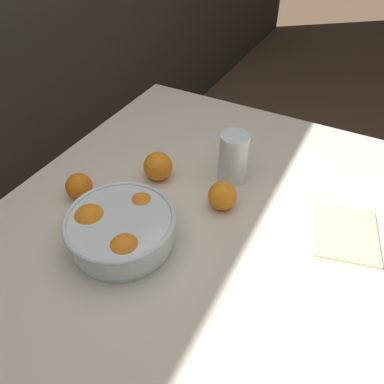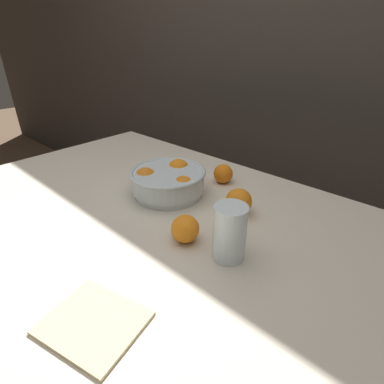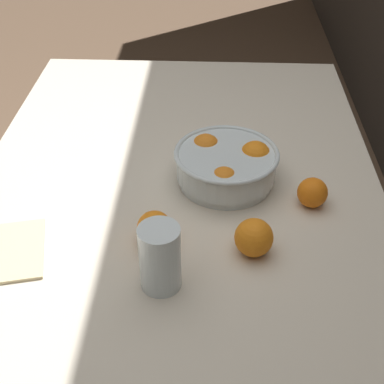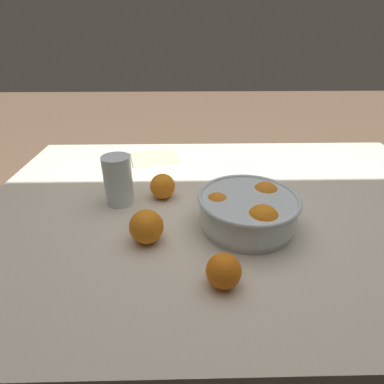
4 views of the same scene
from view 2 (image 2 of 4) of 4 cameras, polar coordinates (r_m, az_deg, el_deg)
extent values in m
plane|color=brown|center=(1.52, -6.41, -29.09)|extent=(12.00, 12.00, 0.00)
cube|color=#38332D|center=(1.63, 20.57, 27.23)|extent=(8.00, 0.05, 2.60)
cube|color=beige|center=(0.98, -8.71, -4.01)|extent=(1.50, 1.03, 0.03)
cylinder|color=#936B47|center=(1.89, -10.74, -1.21)|extent=(0.05, 0.05, 0.74)
cylinder|color=#936B47|center=(1.32, 32.68, -20.91)|extent=(0.05, 0.05, 0.74)
cylinder|color=silver|center=(1.05, -4.49, 0.14)|extent=(0.24, 0.24, 0.02)
cylinder|color=silver|center=(1.04, -4.58, 2.21)|extent=(0.25, 0.25, 0.06)
torus|color=silver|center=(1.02, -4.65, 3.82)|extent=(0.26, 0.26, 0.01)
sphere|color=orange|center=(0.98, -1.65, 1.00)|extent=(0.07, 0.07, 0.07)
sphere|color=orange|center=(1.09, -2.62, 4.18)|extent=(0.08, 0.08, 0.08)
sphere|color=orange|center=(1.04, -8.81, 2.54)|extent=(0.08, 0.08, 0.08)
cylinder|color=#F4A314|center=(0.75, 7.07, -8.73)|extent=(0.07, 0.07, 0.11)
cylinder|color=silver|center=(0.74, 7.15, -7.67)|extent=(0.08, 0.08, 0.15)
sphere|color=orange|center=(0.81, -1.31, -7.01)|extent=(0.08, 0.08, 0.08)
sphere|color=orange|center=(1.13, 5.95, 3.49)|extent=(0.07, 0.07, 0.07)
sphere|color=orange|center=(0.93, 8.85, -1.82)|extent=(0.08, 0.08, 0.08)
cube|color=beige|center=(0.66, -18.22, -22.54)|extent=(0.22, 0.19, 0.01)
camera|label=1|loc=(1.17, -44.22, 31.07)|focal=35.00mm
camera|label=3|loc=(0.78, 89.53, 26.69)|focal=50.00mm
camera|label=4|loc=(1.39, 21.83, 24.52)|focal=28.00mm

